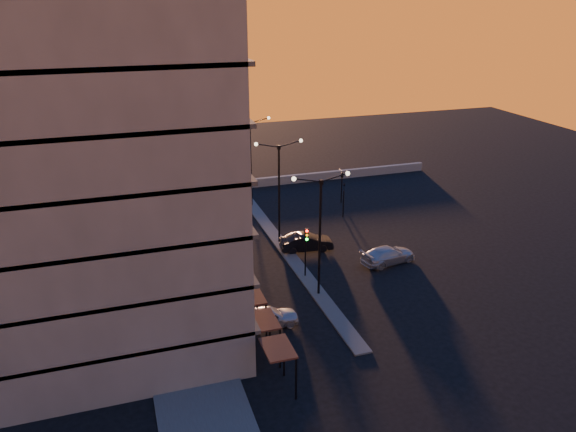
# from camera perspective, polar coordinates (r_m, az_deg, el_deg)

# --- Properties ---
(ground) EXTENTS (120.00, 120.00, 0.00)m
(ground) POSITION_cam_1_polar(r_m,az_deg,el_deg) (42.79, 3.11, -7.96)
(ground) COLOR black
(ground) RESTS_ON ground
(sidewalk_west) EXTENTS (5.00, 40.00, 0.12)m
(sidewalk_west) POSITION_cam_1_polar(r_m,az_deg,el_deg) (44.10, -11.77, -7.37)
(sidewalk_west) COLOR #4C4C49
(sidewalk_west) RESTS_ON ground
(median) EXTENTS (1.20, 36.00, 0.12)m
(median) POSITION_cam_1_polar(r_m,az_deg,el_deg) (51.19, -0.88, -2.64)
(median) COLOR #4C4C49
(median) RESTS_ON ground
(parapet) EXTENTS (44.00, 0.50, 1.00)m
(parapet) POSITION_cam_1_polar(r_m,az_deg,el_deg) (65.92, -3.34, 3.38)
(parapet) COLOR slate
(parapet) RESTS_ON ground
(building) EXTENTS (14.35, 17.08, 25.00)m
(building) POSITION_cam_1_polar(r_m,az_deg,el_deg) (35.85, -18.00, 5.70)
(building) COLOR slate
(building) RESTS_ON ground
(streetlamp_near) EXTENTS (4.32, 0.32, 9.51)m
(streetlamp_near) POSITION_cam_1_polar(r_m,az_deg,el_deg) (40.32, 3.27, -1.03)
(streetlamp_near) COLOR black
(streetlamp_near) RESTS_ON ground
(streetlamp_mid) EXTENTS (4.32, 0.32, 9.51)m
(streetlamp_mid) POSITION_cam_1_polar(r_m,az_deg,el_deg) (49.18, -0.92, 3.24)
(streetlamp_mid) COLOR black
(streetlamp_mid) RESTS_ON ground
(streetlamp_far) EXTENTS (4.32, 0.32, 9.51)m
(streetlamp_far) POSITION_cam_1_polar(r_m,az_deg,el_deg) (58.40, -3.83, 6.18)
(streetlamp_far) COLOR black
(streetlamp_far) RESTS_ON ground
(traffic_light_main) EXTENTS (0.28, 0.44, 4.25)m
(traffic_light_main) POSITION_cam_1_polar(r_m,az_deg,el_deg) (43.87, 1.85, -2.92)
(traffic_light_main) COLOR black
(traffic_light_main) RESTS_ON ground
(signal_east_a) EXTENTS (0.13, 0.16, 3.60)m
(signal_east_a) POSITION_cam_1_polar(r_m,az_deg,el_deg) (56.58, 5.67, 1.71)
(signal_east_a) COLOR black
(signal_east_a) RESTS_ON ground
(signal_east_b) EXTENTS (0.42, 1.99, 3.60)m
(signal_east_b) POSITION_cam_1_polar(r_m,az_deg,el_deg) (60.25, 5.52, 4.14)
(signal_east_b) COLOR black
(signal_east_b) RESTS_ON ground
(car_hatchback) EXTENTS (4.15, 1.70, 1.41)m
(car_hatchback) POSITION_cam_1_polar(r_m,az_deg,el_deg) (38.68, -2.02, -10.22)
(car_hatchback) COLOR #B7B9BF
(car_hatchback) RESTS_ON ground
(car_sedan) EXTENTS (4.78, 2.12, 1.53)m
(car_sedan) POSITION_cam_1_polar(r_m,az_deg,el_deg) (49.43, 1.89, -2.68)
(car_sedan) COLOR black
(car_sedan) RESTS_ON ground
(car_wagon) EXTENTS (5.21, 2.92, 1.43)m
(car_wagon) POSITION_cam_1_polar(r_m,az_deg,el_deg) (47.93, 10.15, -3.91)
(car_wagon) COLOR #B4B8BC
(car_wagon) RESTS_ON ground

